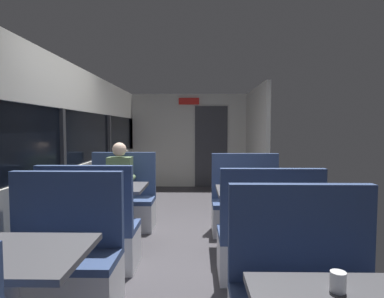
{
  "coord_description": "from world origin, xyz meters",
  "views": [
    {
      "loc": [
        0.21,
        -3.95,
        1.47
      ],
      "look_at": [
        0.09,
        3.22,
        1.0
      ],
      "focal_mm": 30.67,
      "sensor_mm": 36.0,
      "label": 1
    }
  ],
  "objects_px": {
    "dining_table_near_window": "(9,268)",
    "dining_table_rear_aisle": "(255,198)",
    "bench_near_window_facing_entry": "(60,269)",
    "seated_passenger": "(121,192)",
    "bench_mid_window_facing_entry": "(122,206)",
    "dining_table_mid_window": "(109,194)",
    "coffee_cup_primary": "(107,184)",
    "bench_rear_aisle_facing_entry": "(246,209)",
    "bench_mid_window_facing_end": "(91,237)",
    "bench_rear_aisle_facing_end": "(268,245)",
    "coffee_cup_secondary": "(338,282)"
  },
  "relations": [
    {
      "from": "dining_table_rear_aisle",
      "to": "dining_table_mid_window",
      "type": "bearing_deg",
      "value": 173.62
    },
    {
      "from": "bench_mid_window_facing_end",
      "to": "coffee_cup_secondary",
      "type": "height_order",
      "value": "bench_mid_window_facing_end"
    },
    {
      "from": "seated_passenger",
      "to": "coffee_cup_primary",
      "type": "distance_m",
      "value": 0.77
    },
    {
      "from": "dining_table_mid_window",
      "to": "bench_rear_aisle_facing_entry",
      "type": "height_order",
      "value": "bench_rear_aisle_facing_entry"
    },
    {
      "from": "dining_table_near_window",
      "to": "bench_mid_window_facing_entry",
      "type": "bearing_deg",
      "value": 90.0
    },
    {
      "from": "bench_rear_aisle_facing_end",
      "to": "bench_rear_aisle_facing_entry",
      "type": "bearing_deg",
      "value": 90.0
    },
    {
      "from": "bench_mid_window_facing_entry",
      "to": "bench_rear_aisle_facing_entry",
      "type": "xyz_separation_m",
      "value": [
        1.79,
        -0.2,
        0.0
      ]
    },
    {
      "from": "bench_near_window_facing_entry",
      "to": "dining_table_rear_aisle",
      "type": "height_order",
      "value": "bench_near_window_facing_entry"
    },
    {
      "from": "bench_near_window_facing_entry",
      "to": "seated_passenger",
      "type": "height_order",
      "value": "seated_passenger"
    },
    {
      "from": "bench_mid_window_facing_entry",
      "to": "dining_table_rear_aisle",
      "type": "relative_size",
      "value": 1.22
    },
    {
      "from": "seated_passenger",
      "to": "coffee_cup_secondary",
      "type": "xyz_separation_m",
      "value": [
        1.73,
        -3.23,
        0.25
      ]
    },
    {
      "from": "coffee_cup_secondary",
      "to": "coffee_cup_primary",
      "type": "bearing_deg",
      "value": 124.5
    },
    {
      "from": "dining_table_rear_aisle",
      "to": "bench_rear_aisle_facing_entry",
      "type": "height_order",
      "value": "bench_rear_aisle_facing_entry"
    },
    {
      "from": "bench_near_window_facing_entry",
      "to": "bench_rear_aisle_facing_entry",
      "type": "distance_m",
      "value": 2.65
    },
    {
      "from": "bench_rear_aisle_facing_end",
      "to": "seated_passenger",
      "type": "height_order",
      "value": "seated_passenger"
    },
    {
      "from": "dining_table_near_window",
      "to": "seated_passenger",
      "type": "bearing_deg",
      "value": 90.0
    },
    {
      "from": "dining_table_near_window",
      "to": "bench_near_window_facing_entry",
      "type": "distance_m",
      "value": 0.77
    },
    {
      "from": "dining_table_mid_window",
      "to": "coffee_cup_primary",
      "type": "distance_m",
      "value": 0.18
    },
    {
      "from": "dining_table_near_window",
      "to": "dining_table_rear_aisle",
      "type": "relative_size",
      "value": 1.0
    },
    {
      "from": "bench_rear_aisle_facing_entry",
      "to": "coffee_cup_secondary",
      "type": "relative_size",
      "value": 12.22
    },
    {
      "from": "bench_near_window_facing_entry",
      "to": "bench_rear_aisle_facing_end",
      "type": "height_order",
      "value": "same"
    },
    {
      "from": "bench_rear_aisle_facing_end",
      "to": "bench_mid_window_facing_entry",
      "type": "bearing_deg",
      "value": 138.23
    },
    {
      "from": "bench_near_window_facing_entry",
      "to": "coffee_cup_primary",
      "type": "xyz_separation_m",
      "value": [
        0.01,
        1.36,
        0.46
      ]
    },
    {
      "from": "bench_near_window_facing_entry",
      "to": "bench_mid_window_facing_entry",
      "type": "height_order",
      "value": "same"
    },
    {
      "from": "dining_table_near_window",
      "to": "bench_rear_aisle_facing_entry",
      "type": "distance_m",
      "value": 3.22
    },
    {
      "from": "bench_mid_window_facing_entry",
      "to": "seated_passenger",
      "type": "xyz_separation_m",
      "value": [
        0.0,
        -0.07,
        0.21
      ]
    },
    {
      "from": "bench_near_window_facing_entry",
      "to": "bench_mid_window_facing_end",
      "type": "bearing_deg",
      "value": 90.0
    },
    {
      "from": "bench_rear_aisle_facing_entry",
      "to": "seated_passenger",
      "type": "distance_m",
      "value": 1.81
    },
    {
      "from": "dining_table_mid_window",
      "to": "coffee_cup_secondary",
      "type": "bearing_deg",
      "value": -56.33
    },
    {
      "from": "bench_near_window_facing_entry",
      "to": "seated_passenger",
      "type": "relative_size",
      "value": 0.87
    },
    {
      "from": "dining_table_mid_window",
      "to": "seated_passenger",
      "type": "distance_m",
      "value": 0.64
    },
    {
      "from": "dining_table_mid_window",
      "to": "coffee_cup_primary",
      "type": "bearing_deg",
      "value": -82.77
    },
    {
      "from": "bench_rear_aisle_facing_end",
      "to": "bench_rear_aisle_facing_entry",
      "type": "relative_size",
      "value": 1.0
    },
    {
      "from": "bench_mid_window_facing_entry",
      "to": "bench_rear_aisle_facing_end",
      "type": "bearing_deg",
      "value": -41.77
    },
    {
      "from": "coffee_cup_primary",
      "to": "coffee_cup_secondary",
      "type": "relative_size",
      "value": 1.0
    },
    {
      "from": "dining_table_near_window",
      "to": "coffee_cup_primary",
      "type": "relative_size",
      "value": 10.0
    },
    {
      "from": "bench_mid_window_facing_end",
      "to": "bench_rear_aisle_facing_end",
      "type": "bearing_deg",
      "value": -6.38
    },
    {
      "from": "bench_near_window_facing_entry",
      "to": "bench_rear_aisle_facing_end",
      "type": "bearing_deg",
      "value": 17.34
    },
    {
      "from": "dining_table_near_window",
      "to": "dining_table_rear_aisle",
      "type": "bearing_deg",
      "value": 47.56
    },
    {
      "from": "bench_mid_window_facing_end",
      "to": "bench_rear_aisle_facing_entry",
      "type": "relative_size",
      "value": 1.0
    },
    {
      "from": "dining_table_mid_window",
      "to": "dining_table_rear_aisle",
      "type": "bearing_deg",
      "value": -6.38
    },
    {
      "from": "dining_table_rear_aisle",
      "to": "coffee_cup_secondary",
      "type": "bearing_deg",
      "value": -91.37
    },
    {
      "from": "bench_mid_window_facing_entry",
      "to": "seated_passenger",
      "type": "height_order",
      "value": "seated_passenger"
    },
    {
      "from": "dining_table_near_window",
      "to": "dining_table_mid_window",
      "type": "relative_size",
      "value": 1.0
    },
    {
      "from": "bench_mid_window_facing_entry",
      "to": "seated_passenger",
      "type": "bearing_deg",
      "value": -90.0
    },
    {
      "from": "bench_mid_window_facing_end",
      "to": "bench_rear_aisle_facing_end",
      "type": "xyz_separation_m",
      "value": [
        1.79,
        -0.2,
        0.0
      ]
    },
    {
      "from": "bench_near_window_facing_entry",
      "to": "bench_rear_aisle_facing_entry",
      "type": "bearing_deg",
      "value": 47.56
    },
    {
      "from": "seated_passenger",
      "to": "bench_mid_window_facing_entry",
      "type": "bearing_deg",
      "value": 90.0
    },
    {
      "from": "seated_passenger",
      "to": "coffee_cup_secondary",
      "type": "relative_size",
      "value": 14.0
    },
    {
      "from": "bench_rear_aisle_facing_end",
      "to": "dining_table_mid_window",
      "type": "bearing_deg",
      "value": 153.32
    }
  ]
}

